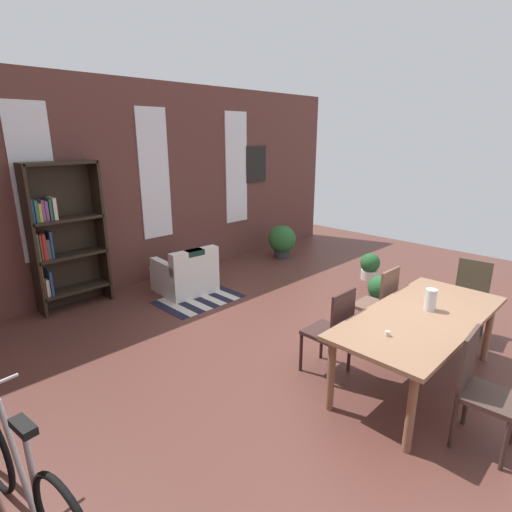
# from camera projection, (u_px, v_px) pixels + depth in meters

# --- Properties ---
(ground_plane) EXTENTS (10.86, 10.86, 0.00)m
(ground_plane) POSITION_uv_depth(u_px,v_px,m) (375.00, 368.00, 4.36)
(ground_plane) COLOR brown
(back_wall_brick) EXTENTS (8.84, 0.12, 3.25)m
(back_wall_brick) POSITION_uv_depth(u_px,v_px,m) (153.00, 184.00, 6.75)
(back_wall_brick) COLOR brown
(back_wall_brick) RESTS_ON ground
(window_pane_0) EXTENTS (0.55, 0.02, 2.11)m
(window_pane_0) POSITION_uv_depth(u_px,v_px,m) (35.00, 184.00, 5.41)
(window_pane_0) COLOR white
(window_pane_1) EXTENTS (0.55, 0.02, 2.11)m
(window_pane_1) POSITION_uv_depth(u_px,v_px,m) (155.00, 175.00, 6.65)
(window_pane_1) COLOR white
(window_pane_2) EXTENTS (0.55, 0.02, 2.11)m
(window_pane_2) POSITION_uv_depth(u_px,v_px,m) (236.00, 168.00, 7.90)
(window_pane_2) COLOR white
(dining_table) EXTENTS (2.12, 0.94, 0.74)m
(dining_table) POSITION_uv_depth(u_px,v_px,m) (421.00, 322.00, 3.93)
(dining_table) COLOR #8E664B
(dining_table) RESTS_ON ground
(vase_on_table) EXTENTS (0.11, 0.11, 0.22)m
(vase_on_table) POSITION_uv_depth(u_px,v_px,m) (431.00, 300.00, 3.99)
(vase_on_table) COLOR silver
(vase_on_table) RESTS_ON dining_table
(tealight_candle_0) EXTENTS (0.04, 0.04, 0.04)m
(tealight_candle_0) POSITION_uv_depth(u_px,v_px,m) (388.00, 333.00, 3.50)
(tealight_candle_0) COLOR silver
(tealight_candle_0) RESTS_ON dining_table
(dining_chair_near_left) EXTENTS (0.42, 0.42, 0.95)m
(dining_chair_near_left) POSITION_uv_depth(u_px,v_px,m) (480.00, 387.00, 3.18)
(dining_chair_near_left) COLOR #45322C
(dining_chair_near_left) RESTS_ON ground
(dining_chair_far_right) EXTENTS (0.40, 0.40, 0.95)m
(dining_chair_far_right) POSITION_uv_depth(u_px,v_px,m) (379.00, 303.00, 4.77)
(dining_chair_far_right) COLOR brown
(dining_chair_far_right) RESTS_ON ground
(dining_chair_far_left) EXTENTS (0.40, 0.40, 0.95)m
(dining_chair_far_left) POSITION_uv_depth(u_px,v_px,m) (332.00, 329.00, 4.12)
(dining_chair_far_left) COLOR #3A2523
(dining_chair_far_left) RESTS_ON ground
(dining_chair_head_right) EXTENTS (0.43, 0.43, 0.95)m
(dining_chair_head_right) POSITION_uv_depth(u_px,v_px,m) (469.00, 296.00, 4.96)
(dining_chair_head_right) COLOR #494130
(dining_chair_head_right) RESTS_ON ground
(bookshelf_tall) EXTENTS (0.98, 0.32, 2.08)m
(bookshelf_tall) POSITION_uv_depth(u_px,v_px,m) (62.00, 236.00, 5.62)
(bookshelf_tall) COLOR #2D2319
(bookshelf_tall) RESTS_ON ground
(armchair_white) EXTENTS (0.86, 0.86, 0.75)m
(armchair_white) POSITION_uv_depth(u_px,v_px,m) (186.00, 275.00, 6.42)
(armchair_white) COLOR white
(armchair_white) RESTS_ON ground
(bicycle_second) EXTENTS (0.44, 1.74, 0.90)m
(bicycle_second) POSITION_uv_depth(u_px,v_px,m) (23.00, 482.00, 2.50)
(bicycle_second) COLOR black
(bicycle_second) RESTS_ON ground
(potted_plant_by_shelf) EXTENTS (0.34, 0.34, 0.46)m
(potted_plant_by_shelf) POSITION_uv_depth(u_px,v_px,m) (370.00, 266.00, 7.00)
(potted_plant_by_shelf) COLOR silver
(potted_plant_by_shelf) RESTS_ON ground
(potted_plant_corner) EXTENTS (0.56, 0.56, 0.66)m
(potted_plant_corner) POSITION_uv_depth(u_px,v_px,m) (282.00, 240.00, 8.21)
(potted_plant_corner) COLOR #333338
(potted_plant_corner) RESTS_ON ground
(potted_plant_window) EXTENTS (0.34, 0.34, 0.50)m
(potted_plant_window) POSITION_uv_depth(u_px,v_px,m) (379.00, 292.00, 5.78)
(potted_plant_window) COLOR #333338
(potted_plant_window) RESTS_ON ground
(striped_rug) EXTENTS (1.22, 0.85, 0.01)m
(striped_rug) POSITION_uv_depth(u_px,v_px,m) (199.00, 299.00, 6.18)
(striped_rug) COLOR #1E1E33
(striped_rug) RESTS_ON ground
(framed_picture) EXTENTS (0.56, 0.03, 0.72)m
(framed_picture) POSITION_uv_depth(u_px,v_px,m) (256.00, 164.00, 8.25)
(framed_picture) COLOR black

